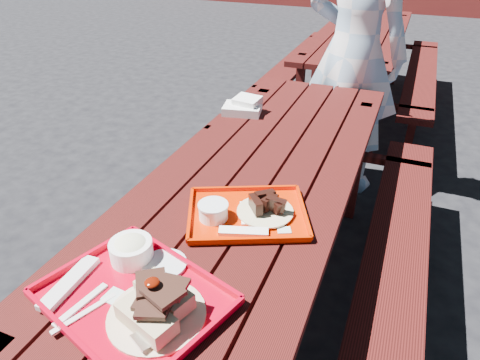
{
  "coord_description": "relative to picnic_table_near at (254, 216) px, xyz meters",
  "views": [
    {
      "loc": [
        0.49,
        -1.36,
        1.61
      ],
      "look_at": [
        0.0,
        -0.15,
        0.82
      ],
      "focal_mm": 32.0,
      "sensor_mm": 36.0,
      "label": 1
    }
  ],
  "objects": [
    {
      "name": "picnic_table_near",
      "position": [
        0.0,
        0.0,
        0.0
      ],
      "size": [
        1.41,
        2.4,
        0.75
      ],
      "color": "#3E0D0C",
      "rests_on": "ground"
    },
    {
      "name": "picnic_table_far",
      "position": [
        0.0,
        2.8,
        0.0
      ],
      "size": [
        1.41,
        2.4,
        0.75
      ],
      "color": "#3E0D0C",
      "rests_on": "ground"
    },
    {
      "name": "person",
      "position": [
        0.14,
        1.38,
        0.35
      ],
      "size": [
        0.76,
        0.6,
        1.82
      ],
      "primitive_type": "imported",
      "rotation": [
        0.0,
        0.0,
        2.88
      ],
      "color": "#9CBEDB",
      "rests_on": "ground"
    },
    {
      "name": "far_tray",
      "position": [
        0.07,
        -0.26,
        0.21
      ],
      "size": [
        0.48,
        0.44,
        0.07
      ],
      "color": "red",
      "rests_on": "picnic_table_near"
    },
    {
      "name": "ground",
      "position": [
        0.0,
        0.0,
        -0.56
      ],
      "size": [
        60.0,
        60.0,
        0.0
      ],
      "primitive_type": "plane",
      "color": "black",
      "rests_on": "ground"
    },
    {
      "name": "near_tray",
      "position": [
        -0.06,
        -0.7,
        0.23
      ],
      "size": [
        0.56,
        0.49,
        0.15
      ],
      "color": "#B30219",
      "rests_on": "picnic_table_near"
    },
    {
      "name": "white_cloth",
      "position": [
        -0.28,
        0.6,
        0.22
      ],
      "size": [
        0.22,
        0.18,
        0.08
      ],
      "color": "white",
      "rests_on": "picnic_table_near"
    }
  ]
}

